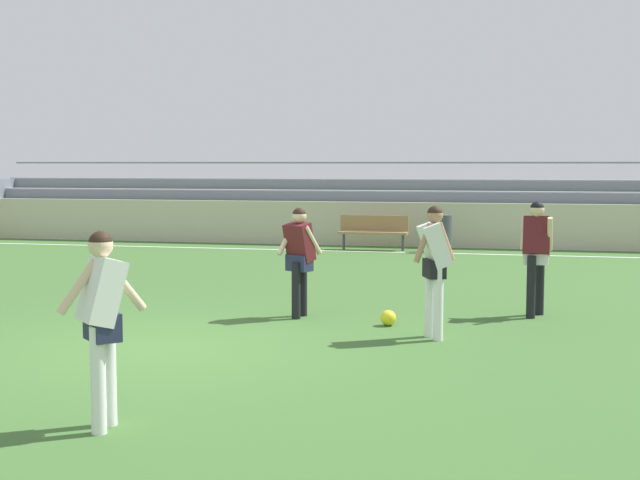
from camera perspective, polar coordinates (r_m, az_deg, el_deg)
ground_plane at (r=10.90m, az=-10.23°, el=-7.00°), size 160.00×160.00×0.00m
field_line_sideline at (r=22.42m, az=1.87°, el=-0.73°), size 44.00×0.12×0.01m
sideline_wall at (r=23.92m, az=2.59°, el=1.07°), size 48.00×0.16×1.20m
bleacher_stand at (r=26.27m, az=4.51°, el=2.22°), size 26.67×2.93×2.31m
bench_near_bin at (r=22.78m, az=3.53°, el=0.72°), size 1.80×0.40×0.90m
trash_bin at (r=22.47m, az=7.99°, el=0.44°), size 0.50×0.50×0.94m
player_dark_trailing_run at (r=12.72m, az=-1.36°, el=-0.84°), size 0.63×0.47×1.62m
player_white_wide_right at (r=11.27m, az=7.50°, el=-1.27°), size 0.53×0.50×1.72m
player_white_deep_cover at (r=7.58m, az=-14.08°, el=-4.58°), size 0.67×0.52×1.70m
player_dark_wide_left at (r=13.17m, az=13.98°, el=-0.51°), size 0.46×0.47×1.70m
soccer_ball at (r=12.21m, az=4.50°, el=-5.11°), size 0.22×0.22×0.22m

